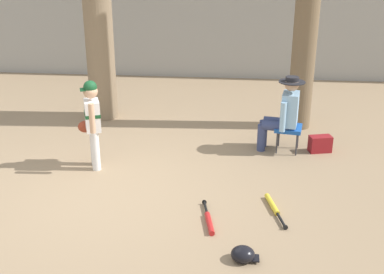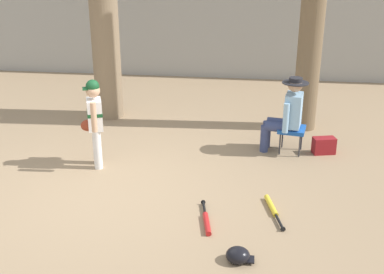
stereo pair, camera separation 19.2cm
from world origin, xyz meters
name	(u,v)px [view 1 (the left image)]	position (x,y,z in m)	size (l,w,h in m)	color
ground_plane	(102,196)	(0.00, 0.00, 0.00)	(60.00, 60.00, 0.00)	#937A5B
concrete_back_wall	(170,17)	(0.00, 6.40, 1.43)	(18.00, 0.36, 2.87)	#9E9E99
young_ballplayer	(92,119)	(-0.34, 0.88, 0.74)	(0.45, 0.56, 1.31)	white
folding_stool	(288,129)	(2.51, 1.76, 0.36)	(0.46, 0.46, 0.41)	#194C9E
seated_spectator	(283,112)	(2.41, 1.77, 0.64)	(0.68, 0.54, 1.20)	navy
handbag_beside_stool	(320,144)	(3.02, 1.77, 0.13)	(0.34, 0.18, 0.26)	maroon
bat_yellow_trainer	(273,207)	(2.19, -0.12, 0.03)	(0.24, 0.77, 0.07)	yellow
bat_red_barrel	(209,221)	(1.42, -0.52, 0.03)	(0.20, 0.73, 0.07)	red
batting_helmet_black	(243,254)	(1.82, -1.21, 0.07)	(0.30, 0.23, 0.17)	black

